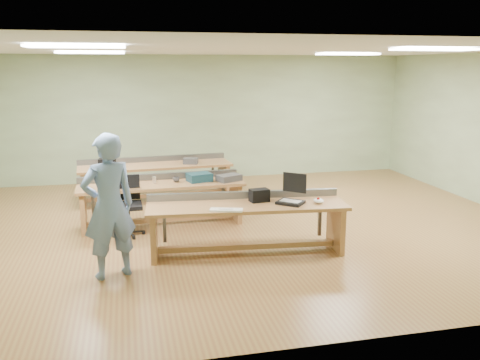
% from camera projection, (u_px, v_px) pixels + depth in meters
% --- Properties ---
extents(floor, '(10.00, 10.00, 0.00)m').
position_uv_depth(floor, '(244.00, 225.00, 8.92)').
color(floor, olive).
rests_on(floor, ground).
extents(ceiling, '(10.00, 10.00, 0.00)m').
position_uv_depth(ceiling, '(244.00, 49.00, 8.26)').
color(ceiling, silver).
rests_on(ceiling, wall_back).
extents(wall_back, '(10.00, 0.04, 3.00)m').
position_uv_depth(wall_back, '(207.00, 118.00, 12.40)').
color(wall_back, '#A0BC8E').
rests_on(wall_back, floor).
extents(wall_front, '(10.00, 0.04, 3.00)m').
position_uv_depth(wall_front, '(340.00, 200.00, 4.79)').
color(wall_front, '#A0BC8E').
rests_on(wall_front, floor).
extents(fluor_panels, '(6.20, 3.50, 0.03)m').
position_uv_depth(fluor_panels, '(244.00, 51.00, 8.27)').
color(fluor_panels, white).
rests_on(fluor_panels, ceiling).
extents(workbench_front, '(2.99, 1.04, 0.86)m').
position_uv_depth(workbench_front, '(247.00, 216.00, 7.52)').
color(workbench_front, '#A57845').
rests_on(workbench_front, floor).
extents(workbench_mid, '(2.87, 0.86, 0.86)m').
position_uv_depth(workbench_mid, '(162.00, 194.00, 8.86)').
color(workbench_mid, '#A57845').
rests_on(workbench_mid, floor).
extents(workbench_back, '(3.16, 1.06, 0.86)m').
position_uv_depth(workbench_back, '(156.00, 173.00, 10.54)').
color(workbench_back, '#A57845').
rests_on(workbench_back, floor).
extents(person, '(0.82, 0.67, 1.92)m').
position_uv_depth(person, '(109.00, 206.00, 6.55)').
color(person, '#637EA1').
rests_on(person, floor).
extents(laptop_base, '(0.48, 0.47, 0.04)m').
position_uv_depth(laptop_base, '(291.00, 202.00, 7.47)').
color(laptop_base, black).
rests_on(laptop_base, workbench_front).
extents(laptop_screen, '(0.29, 0.25, 0.29)m').
position_uv_depth(laptop_screen, '(295.00, 183.00, 7.54)').
color(laptop_screen, black).
rests_on(laptop_screen, laptop_base).
extents(keyboard, '(0.48, 0.28, 0.03)m').
position_uv_depth(keyboard, '(226.00, 210.00, 7.10)').
color(keyboard, silver).
rests_on(keyboard, workbench_front).
extents(trackball_mouse, '(0.17, 0.19, 0.07)m').
position_uv_depth(trackball_mouse, '(319.00, 201.00, 7.50)').
color(trackball_mouse, white).
rests_on(trackball_mouse, workbench_front).
extents(camera_bag, '(0.30, 0.22, 0.19)m').
position_uv_depth(camera_bag, '(259.00, 195.00, 7.58)').
color(camera_bag, black).
rests_on(camera_bag, workbench_front).
extents(task_chair, '(0.54, 0.54, 0.98)m').
position_uv_depth(task_chair, '(128.00, 214.00, 8.36)').
color(task_chair, black).
rests_on(task_chair, floor).
extents(parts_bin_teal, '(0.47, 0.39, 0.14)m').
position_uv_depth(parts_bin_teal, '(199.00, 177.00, 8.93)').
color(parts_bin_teal, '#133440').
rests_on(parts_bin_teal, workbench_mid).
extents(parts_bin_grey, '(0.48, 0.40, 0.11)m').
position_uv_depth(parts_bin_grey, '(229.00, 178.00, 8.95)').
color(parts_bin_grey, '#39393B').
rests_on(parts_bin_grey, workbench_mid).
extents(mug, '(0.14, 0.14, 0.09)m').
position_uv_depth(mug, '(176.00, 179.00, 8.88)').
color(mug, '#39393B').
rests_on(mug, workbench_mid).
extents(drinks_can, '(0.07, 0.07, 0.12)m').
position_uv_depth(drinks_can, '(154.00, 180.00, 8.77)').
color(drinks_can, silver).
rests_on(drinks_can, workbench_mid).
extents(storage_box_back, '(0.35, 0.26, 0.18)m').
position_uv_depth(storage_box_back, '(107.00, 163.00, 10.14)').
color(storage_box_back, black).
rests_on(storage_box_back, workbench_back).
extents(tray_back, '(0.34, 0.29, 0.12)m').
position_uv_depth(tray_back, '(191.00, 161.00, 10.54)').
color(tray_back, '#39393B').
rests_on(tray_back, workbench_back).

